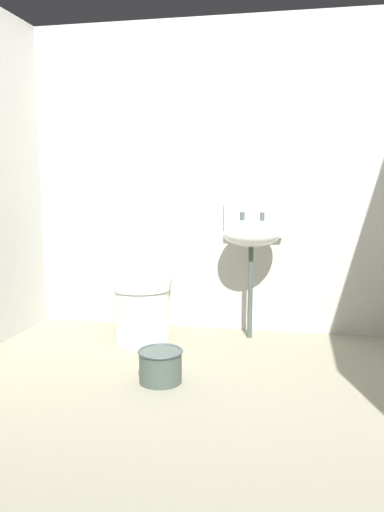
{
  "coord_description": "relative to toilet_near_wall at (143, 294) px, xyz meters",
  "views": [
    {
      "loc": [
        0.55,
        -2.47,
        1.13
      ],
      "look_at": [
        0.0,
        0.32,
        0.7
      ],
      "focal_mm": 35.68,
      "sensor_mm": 36.0,
      "label": 1
    }
  ],
  "objects": [
    {
      "name": "toilet_near_wall",
      "position": [
        0.0,
        0.0,
        0.0
      ],
      "size": [
        0.47,
        0.64,
        0.78
      ],
      "rotation": [
        0.0,
        0.0,
        3.3
      ],
      "color": "silver",
      "rests_on": "ground"
    },
    {
      "name": "ground_plane",
      "position": [
        0.47,
        -0.92,
        -0.36
      ],
      "size": [
        3.21,
        2.95,
        0.08
      ],
      "primitive_type": "cube",
      "color": "gray"
    },
    {
      "name": "sink",
      "position": [
        0.74,
        0.19,
        0.43
      ],
      "size": [
        0.42,
        0.35,
        0.99
      ],
      "color": "#43504A",
      "rests_on": "ground"
    },
    {
      "name": "wall_back",
      "position": [
        0.47,
        0.4,
        0.82
      ],
      "size": [
        3.21,
        0.1,
        2.27
      ],
      "primitive_type": "cube",
      "color": "beige",
      "rests_on": "ground"
    },
    {
      "name": "bucket",
      "position": [
        0.32,
        -0.76,
        -0.22
      ],
      "size": [
        0.26,
        0.26,
        0.19
      ],
      "color": "#43504A",
      "rests_on": "ground"
    }
  ]
}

